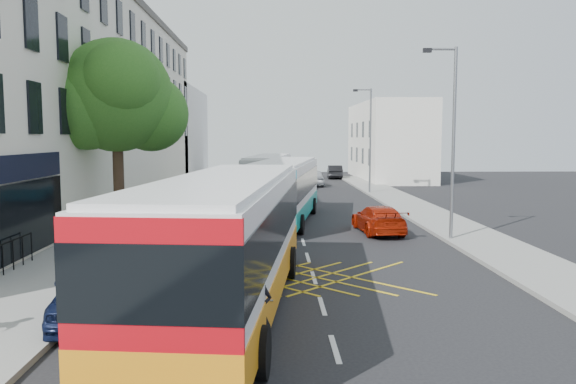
{
  "coord_description": "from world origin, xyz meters",
  "views": [
    {
      "loc": [
        -1.31,
        -11.39,
        4.45
      ],
      "look_at": [
        -0.66,
        11.43,
        2.2
      ],
      "focal_mm": 35.0,
      "sensor_mm": 36.0,
      "label": 1
    }
  ],
  "objects": [
    {
      "name": "ground",
      "position": [
        0.0,
        0.0,
        0.0
      ],
      "size": [
        120.0,
        120.0,
        0.0
      ],
      "primitive_type": "plane",
      "color": "black",
      "rests_on": "ground"
    },
    {
      "name": "pavement_left",
      "position": [
        -8.5,
        15.0,
        0.07
      ],
      "size": [
        5.0,
        70.0,
        0.15
      ],
      "primitive_type": "cube",
      "color": "gray",
      "rests_on": "ground"
    },
    {
      "name": "pavement_right",
      "position": [
        7.5,
        15.0,
        0.07
      ],
      "size": [
        3.0,
        70.0,
        0.15
      ],
      "primitive_type": "cube",
      "color": "gray",
      "rests_on": "ground"
    },
    {
      "name": "terrace_main",
      "position": [
        -14.0,
        24.49,
        6.76
      ],
      "size": [
        8.3,
        45.0,
        13.5
      ],
      "color": "#ECE1C6",
      "rests_on": "ground"
    },
    {
      "name": "terrace_far",
      "position": [
        -14.0,
        55.0,
        5.0
      ],
      "size": [
        8.0,
        20.0,
        10.0
      ],
      "primitive_type": "cube",
      "color": "silver",
      "rests_on": "ground"
    },
    {
      "name": "building_right",
      "position": [
        11.0,
        48.0,
        4.0
      ],
      "size": [
        6.0,
        18.0,
        8.0
      ],
      "primitive_type": "cube",
      "color": "silver",
      "rests_on": "ground"
    },
    {
      "name": "street_tree",
      "position": [
        -8.51,
        14.97,
        6.29
      ],
      "size": [
        6.3,
        5.7,
        8.8
      ],
      "color": "#382619",
      "rests_on": "pavement_left"
    },
    {
      "name": "lamp_near",
      "position": [
        6.2,
        12.0,
        4.62
      ],
      "size": [
        1.45,
        0.15,
        8.0
      ],
      "color": "slate",
      "rests_on": "pavement_right"
    },
    {
      "name": "lamp_far",
      "position": [
        6.2,
        32.0,
        4.62
      ],
      "size": [
        1.45,
        0.15,
        8.0
      ],
      "color": "slate",
      "rests_on": "pavement_right"
    },
    {
      "name": "bus_near",
      "position": [
        -2.48,
        2.79,
        1.82
      ],
      "size": [
        4.12,
        12.51,
        3.45
      ],
      "rotation": [
        0.0,
        0.0,
        -0.11
      ],
      "color": "silver",
      "rests_on": "ground"
    },
    {
      "name": "bus_mid",
      "position": [
        -0.7,
        17.86,
        1.69
      ],
      "size": [
        4.39,
        11.71,
        3.22
      ],
      "rotation": [
        0.0,
        0.0,
        -0.16
      ],
      "color": "silver",
      "rests_on": "ground"
    },
    {
      "name": "bus_far",
      "position": [
        -1.6,
        30.29,
        1.62
      ],
      "size": [
        3.78,
        11.14,
        3.07
      ],
      "rotation": [
        0.0,
        0.0,
        -0.12
      ],
      "color": "silver",
      "rests_on": "ground"
    },
    {
      "name": "motorbike",
      "position": [
        -1.64,
        -0.61,
        0.91
      ],
      "size": [
        0.68,
        2.18,
        1.93
      ],
      "rotation": [
        0.0,
        0.0,
        -0.07
      ],
      "color": "black",
      "rests_on": "ground"
    },
    {
      "name": "parked_car_blue",
      "position": [
        -5.6,
        2.32,
        0.77
      ],
      "size": [
        2.37,
        4.73,
        1.55
      ],
      "primitive_type": "imported",
      "rotation": [
        0.0,
        0.0,
        0.12
      ],
      "color": "#0C1533",
      "rests_on": "ground"
    },
    {
      "name": "parked_car_silver",
      "position": [
        -4.9,
        5.7,
        0.78
      ],
      "size": [
        1.86,
        4.82,
        1.56
      ],
      "primitive_type": "imported",
      "rotation": [
        0.0,
        0.0,
        -0.04
      ],
      "color": "#9B9DA2",
      "rests_on": "ground"
    },
    {
      "name": "red_hatchback",
      "position": [
        3.62,
        14.26,
        0.64
      ],
      "size": [
        2.13,
        4.55,
        1.29
      ],
      "primitive_type": "imported",
      "rotation": [
        0.0,
        0.0,
        3.22
      ],
      "color": "#A41C07",
      "rests_on": "ground"
    },
    {
      "name": "distant_car_grey",
      "position": [
        -2.57,
        44.53,
        0.67
      ],
      "size": [
        2.4,
        4.88,
        1.33
      ],
      "primitive_type": "imported",
      "rotation": [
        0.0,
        0.0,
        -0.04
      ],
      "color": "#3E4046",
      "rests_on": "ground"
    },
    {
      "name": "distant_car_silver",
      "position": [
        2.5,
        39.49,
        0.76
      ],
      "size": [
        1.87,
        4.47,
        1.51
      ],
      "primitive_type": "imported",
      "rotation": [
        0.0,
        0.0,
        3.12
      ],
      "color": "#B3B7BB",
      "rests_on": "ground"
    },
    {
      "name": "distant_car_dark",
      "position": [
        5.44,
        48.7,
        0.7
      ],
      "size": [
        1.73,
        4.35,
        1.41
      ],
      "primitive_type": "imported",
      "rotation": [
        0.0,
        0.0,
        3.09
      ],
      "color": "black",
      "rests_on": "ground"
    }
  ]
}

